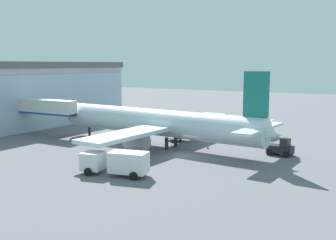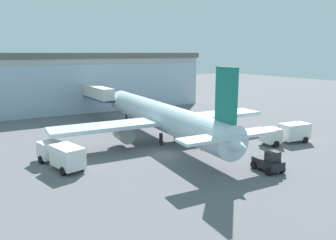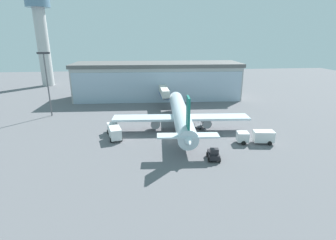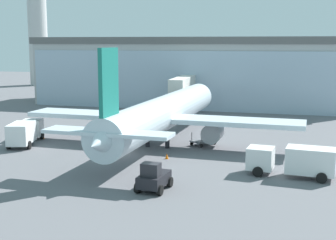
% 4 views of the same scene
% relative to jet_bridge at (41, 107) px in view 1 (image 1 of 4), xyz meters
% --- Properties ---
extents(ground, '(240.00, 240.00, 0.00)m').
position_rel_jet_bridge_xyz_m(ground, '(-0.93, -27.97, -4.64)').
color(ground, slate).
extents(jet_bridge, '(2.29, 13.72, 6.02)m').
position_rel_jet_bridge_xyz_m(jet_bridge, '(0.00, 0.00, 0.00)').
color(jet_bridge, silver).
rests_on(jet_bridge, ground).
extents(airplane, '(31.29, 36.84, 10.97)m').
position_rel_jet_bridge_xyz_m(airplane, '(1.82, -21.99, -1.21)').
color(airplane, silver).
rests_on(airplane, ground).
extents(catering_truck, '(3.79, 7.61, 2.65)m').
position_rel_jet_bridge_xyz_m(catering_truck, '(-13.24, -25.84, -3.18)').
color(catering_truck, silver).
rests_on(catering_truck, ground).
extents(fuel_truck, '(7.54, 3.33, 2.65)m').
position_rel_jet_bridge_xyz_m(fuel_truck, '(15.79, -32.39, -3.18)').
color(fuel_truck, silver).
rests_on(fuel_truck, ground).
extents(baggage_cart, '(2.90, 3.22, 1.50)m').
position_rel_jet_bridge_xyz_m(baggage_cart, '(6.39, -21.70, -4.14)').
color(baggage_cart, slate).
rests_on(baggage_cart, ground).
extents(pushback_tug, '(2.50, 3.40, 2.30)m').
position_rel_jet_bridge_xyz_m(pushback_tug, '(5.04, -38.63, -3.67)').
color(pushback_tug, black).
rests_on(pushback_tug, ground).
extents(safety_cone_nose, '(0.36, 0.36, 0.55)m').
position_rel_jet_bridge_xyz_m(safety_cone_nose, '(3.82, -28.74, -4.37)').
color(safety_cone_nose, orange).
rests_on(safety_cone_nose, ground).
extents(safety_cone_wingtip, '(0.36, 0.36, 0.55)m').
position_rel_jet_bridge_xyz_m(safety_cone_wingtip, '(-12.84, -22.50, -4.37)').
color(safety_cone_wingtip, orange).
rests_on(safety_cone_wingtip, ground).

